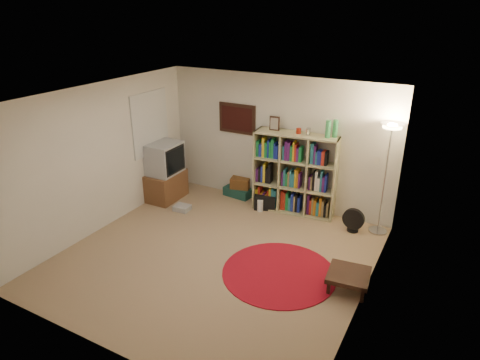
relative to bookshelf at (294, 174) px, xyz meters
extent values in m
cube|color=#987959|center=(-0.44, -2.07, -0.75)|extent=(4.50, 4.50, 0.02)
cube|color=white|center=(-0.44, -2.07, 1.77)|extent=(4.50, 4.50, 0.02)
cube|color=beige|center=(-0.44, 0.19, 0.51)|extent=(4.50, 0.02, 2.50)
cube|color=beige|center=(-0.44, -4.33, 0.51)|extent=(4.50, 0.02, 2.50)
cube|color=beige|center=(-2.70, -2.07, 0.51)|extent=(0.02, 4.50, 2.50)
cube|color=beige|center=(1.82, -2.07, 0.51)|extent=(0.02, 4.50, 2.50)
cube|color=black|center=(-1.29, 0.16, 0.86)|extent=(0.78, 0.04, 0.58)
cube|color=#3B0E0B|center=(-1.29, 0.14, 0.86)|extent=(0.66, 0.01, 0.46)
cube|color=white|center=(-2.67, -0.77, 0.81)|extent=(0.03, 1.00, 1.20)
cube|color=beige|center=(1.41, 0.16, 0.46)|extent=(0.08, 0.01, 0.12)
cube|color=tan|center=(0.02, -0.01, -0.72)|extent=(1.56, 0.58, 0.03)
cube|color=tan|center=(0.02, -0.01, 0.77)|extent=(1.56, 0.58, 0.03)
cube|color=tan|center=(-0.72, -0.08, 0.02)|extent=(0.08, 0.44, 1.53)
cube|color=tan|center=(0.77, 0.07, 0.02)|extent=(0.08, 0.44, 1.53)
cube|color=tan|center=(0.00, 0.20, 0.02)|extent=(1.52, 0.17, 1.53)
cube|color=tan|center=(-0.23, -0.03, 0.02)|extent=(0.07, 0.42, 1.46)
cube|color=tan|center=(0.28, 0.02, 0.02)|extent=(0.07, 0.42, 1.46)
cube|color=tan|center=(0.02, -0.01, -0.23)|extent=(1.50, 0.56, 0.03)
cube|color=tan|center=(0.02, -0.01, 0.28)|extent=(1.50, 0.56, 0.03)
cube|color=yellow|center=(-0.68, -0.12, -0.54)|extent=(0.06, 0.18, 0.33)
cube|color=#AE2518|center=(-0.63, -0.11, -0.51)|extent=(0.06, 0.18, 0.39)
cube|color=#C77218|center=(-0.58, -0.11, -0.57)|extent=(0.06, 0.18, 0.27)
cube|color=#511863|center=(-0.53, -0.11, -0.57)|extent=(0.06, 0.18, 0.26)
cube|color=#C77218|center=(-0.49, -0.10, -0.58)|extent=(0.05, 0.18, 0.24)
cube|color=#AE2518|center=(-0.45, -0.10, -0.54)|extent=(0.05, 0.18, 0.33)
cube|color=yellow|center=(-0.41, -0.09, -0.51)|extent=(0.06, 0.18, 0.38)
cube|color=teal|center=(-0.36, -0.09, -0.51)|extent=(0.06, 0.18, 0.39)
cube|color=teal|center=(-0.31, -0.08, -0.52)|extent=(0.06, 0.18, 0.36)
cube|color=#511863|center=(-0.68, -0.12, -0.09)|extent=(0.07, 0.18, 0.25)
cube|color=black|center=(-0.63, -0.11, -0.07)|extent=(0.06, 0.18, 0.27)
cube|color=navy|center=(-0.58, -0.11, -0.05)|extent=(0.05, 0.18, 0.32)
cube|color=yellow|center=(-0.54, -0.11, -0.03)|extent=(0.06, 0.18, 0.37)
cube|color=black|center=(-0.49, -0.10, -0.07)|extent=(0.06, 0.18, 0.28)
cube|color=black|center=(-0.43, -0.10, -0.02)|extent=(0.07, 0.18, 0.38)
cube|color=#187C3A|center=(-0.68, -0.12, 0.44)|extent=(0.07, 0.18, 0.30)
cube|color=navy|center=(-0.62, -0.11, 0.41)|extent=(0.07, 0.18, 0.25)
cube|color=yellow|center=(-0.57, -0.11, 0.47)|extent=(0.06, 0.18, 0.38)
cube|color=#187C3A|center=(-0.51, -0.10, 0.43)|extent=(0.07, 0.18, 0.29)
cube|color=navy|center=(-0.47, -0.10, 0.46)|extent=(0.05, 0.18, 0.35)
cube|color=#187C3A|center=(-0.44, -0.10, 0.44)|extent=(0.05, 0.18, 0.31)
cube|color=#187C3A|center=(-0.39, -0.09, 0.47)|extent=(0.07, 0.18, 0.37)
cube|color=navy|center=(-0.35, -0.09, 0.44)|extent=(0.04, 0.18, 0.30)
cube|color=navy|center=(-0.31, -0.08, 0.41)|extent=(0.06, 0.18, 0.26)
cube|color=#AE2518|center=(-0.17, -0.07, -0.52)|extent=(0.06, 0.18, 0.37)
cube|color=#AE2518|center=(-0.12, -0.07, -0.53)|extent=(0.06, 0.18, 0.34)
cube|color=#187C3A|center=(-0.07, -0.06, -0.53)|extent=(0.07, 0.18, 0.35)
cube|color=teal|center=(-0.02, -0.06, -0.57)|extent=(0.06, 0.18, 0.26)
cube|color=navy|center=(0.03, -0.05, -0.53)|extent=(0.07, 0.18, 0.35)
cube|color=olive|center=(0.07, -0.05, -0.55)|extent=(0.04, 0.18, 0.31)
cube|color=black|center=(0.11, -0.04, -0.53)|extent=(0.06, 0.18, 0.35)
cube|color=navy|center=(0.15, -0.04, -0.55)|extent=(0.06, 0.18, 0.30)
cube|color=#511863|center=(-0.18, -0.07, -0.08)|extent=(0.05, 0.18, 0.26)
cube|color=teal|center=(-0.14, -0.07, -0.05)|extent=(0.05, 0.18, 0.32)
cube|color=#187C3A|center=(-0.10, -0.06, -0.09)|extent=(0.05, 0.18, 0.25)
cube|color=olive|center=(-0.06, -0.06, -0.06)|extent=(0.05, 0.18, 0.29)
cube|color=teal|center=(-0.03, -0.06, -0.05)|extent=(0.05, 0.18, 0.32)
cube|color=teal|center=(0.02, -0.05, -0.08)|extent=(0.07, 0.18, 0.26)
cube|color=yellow|center=(0.07, -0.05, -0.04)|extent=(0.05, 0.18, 0.34)
cube|color=#C77218|center=(0.10, -0.04, -0.04)|extent=(0.05, 0.18, 0.34)
cube|color=#511863|center=(0.14, -0.04, -0.07)|extent=(0.05, 0.18, 0.28)
cube|color=teal|center=(-0.18, -0.07, 0.42)|extent=(0.05, 0.18, 0.26)
cube|color=#511863|center=(-0.14, -0.07, 0.47)|extent=(0.06, 0.18, 0.36)
cube|color=#511863|center=(-0.09, -0.06, 0.46)|extent=(0.07, 0.18, 0.34)
cube|color=#187C3A|center=(-0.04, -0.06, 0.43)|extent=(0.06, 0.18, 0.29)
cube|color=yellow|center=(0.00, -0.05, 0.47)|extent=(0.05, 0.18, 0.37)
cube|color=#AE2518|center=(0.04, -0.05, 0.45)|extent=(0.05, 0.18, 0.33)
cube|color=#511863|center=(0.08, -0.05, 0.42)|extent=(0.06, 0.18, 0.26)
cube|color=#187C3A|center=(0.13, -0.04, 0.43)|extent=(0.07, 0.18, 0.28)
cube|color=#511863|center=(0.33, -0.02, -0.52)|extent=(0.06, 0.18, 0.37)
cube|color=#AE2518|center=(0.38, -0.02, -0.56)|extent=(0.05, 0.18, 0.29)
cube|color=olive|center=(0.41, -0.01, -0.54)|extent=(0.05, 0.18, 0.33)
cube|color=#C77218|center=(0.46, -0.01, -0.55)|extent=(0.06, 0.18, 0.30)
cube|color=teal|center=(0.51, 0.00, -0.57)|extent=(0.07, 0.18, 0.26)
cube|color=#C77218|center=(0.56, 0.00, -0.52)|extent=(0.06, 0.18, 0.36)
cube|color=olive|center=(0.60, 0.01, -0.55)|extent=(0.06, 0.18, 0.31)
cube|color=black|center=(0.65, 0.01, -0.58)|extent=(0.06, 0.18, 0.24)
cube|color=olive|center=(0.69, 0.01, -0.56)|extent=(0.05, 0.18, 0.28)
cube|color=#511863|center=(0.33, -0.02, -0.08)|extent=(0.05, 0.18, 0.25)
cube|color=olive|center=(0.36, -0.02, -0.08)|extent=(0.05, 0.18, 0.25)
cube|color=black|center=(0.40, -0.01, -0.03)|extent=(0.06, 0.18, 0.35)
cube|color=silver|center=(0.45, -0.01, -0.02)|extent=(0.06, 0.18, 0.38)
cube|color=silver|center=(0.49, -0.01, -0.08)|extent=(0.06, 0.18, 0.25)
cube|color=teal|center=(0.54, 0.00, -0.01)|extent=(0.05, 0.18, 0.39)
cube|color=#511863|center=(0.58, 0.00, -0.07)|extent=(0.06, 0.18, 0.28)
cube|color=navy|center=(0.62, 0.01, -0.05)|extent=(0.05, 0.18, 0.32)
cube|color=teal|center=(0.34, -0.02, 0.47)|extent=(0.07, 0.18, 0.38)
cube|color=#511863|center=(0.39, -0.02, 0.46)|extent=(0.05, 0.18, 0.35)
cube|color=teal|center=(0.42, -0.01, 0.41)|extent=(0.04, 0.18, 0.24)
cube|color=navy|center=(0.45, -0.01, 0.42)|extent=(0.05, 0.18, 0.26)
cube|color=navy|center=(0.49, -0.01, 0.41)|extent=(0.05, 0.18, 0.25)
cube|color=#AE2518|center=(0.54, 0.00, 0.41)|extent=(0.07, 0.18, 0.26)
cube|color=black|center=(0.59, 0.00, 0.41)|extent=(0.06, 0.18, 0.26)
cube|color=black|center=(-0.41, -0.03, 0.92)|extent=(0.19, 0.04, 0.26)
cube|color=gray|center=(-0.41, -0.04, 0.92)|extent=(0.14, 0.02, 0.21)
cylinder|color=#A2200E|center=(0.04, -0.01, 0.84)|extent=(0.10, 0.10, 0.10)
cylinder|color=#B9BABE|center=(0.22, 0.01, 0.85)|extent=(0.08, 0.08, 0.12)
cylinder|color=#3D9F5A|center=(0.57, 0.00, 0.94)|extent=(0.10, 0.10, 0.31)
cylinder|color=#3D9F5A|center=(0.67, 0.09, 0.94)|extent=(0.10, 0.10, 0.31)
cylinder|color=#B9BABE|center=(1.62, -0.06, -0.72)|extent=(0.39, 0.39, 0.03)
cylinder|color=#B9BABE|center=(1.62, -0.06, 0.19)|extent=(0.03, 0.03, 1.80)
cone|color=#B9BABE|center=(1.62, -0.06, 1.12)|extent=(0.47, 0.47, 0.15)
cylinder|color=#FFD88C|center=(1.62, -0.06, 1.13)|extent=(0.38, 0.38, 0.02)
cylinder|color=black|center=(1.23, -0.24, -0.72)|extent=(0.20, 0.20, 0.03)
cylinder|color=black|center=(1.23, -0.24, -0.63)|extent=(0.04, 0.04, 0.15)
cylinder|color=black|center=(1.23, -0.26, -0.50)|extent=(0.38, 0.08, 0.38)
cube|color=brown|center=(-2.45, -0.72, -0.46)|extent=(0.57, 0.81, 0.56)
cube|color=#A8A9AD|center=(-2.45, -0.72, 0.13)|extent=(0.57, 0.68, 0.61)
cube|color=black|center=(-2.17, -0.71, 0.13)|extent=(0.03, 0.58, 0.51)
cube|color=black|center=(-2.16, -0.71, 0.13)|extent=(0.02, 0.51, 0.45)
cube|color=#A8A9AD|center=(-1.85, -1.01, -0.69)|extent=(0.31, 0.26, 0.10)
cube|color=#163C35|center=(-1.22, 0.11, -0.65)|extent=(0.60, 0.42, 0.18)
cube|color=#5B3416|center=(-1.18, 0.10, -0.45)|extent=(0.43, 0.35, 0.22)
cube|color=black|center=(-0.51, -0.14, -0.60)|extent=(0.49, 0.45, 0.28)
cylinder|color=white|center=(-0.52, -0.33, -0.62)|extent=(0.12, 0.12, 0.23)
cylinder|color=maroon|center=(0.61, -2.02, -0.73)|extent=(1.68, 1.68, 0.01)
cube|color=black|center=(1.59, -1.89, -0.52)|extent=(0.62, 0.62, 0.07)
cube|color=black|center=(1.40, -2.14, -0.64)|extent=(0.05, 0.05, 0.20)
cube|color=black|center=(1.84, -2.09, -0.64)|extent=(0.05, 0.05, 0.20)
cube|color=black|center=(1.34, -1.69, -0.64)|extent=(0.05, 0.05, 0.20)
cube|color=black|center=(1.79, -1.64, -0.64)|extent=(0.05, 0.05, 0.20)
camera|label=1|loc=(2.63, -6.92, 2.95)|focal=32.00mm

